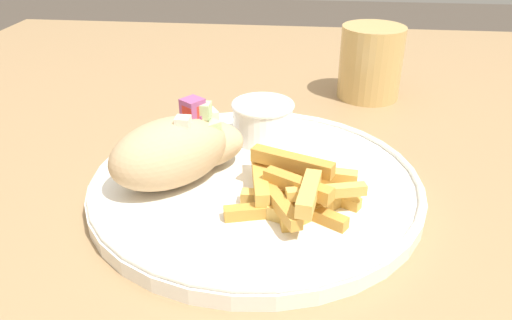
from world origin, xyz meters
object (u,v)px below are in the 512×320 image
(water_glass, at_px, (370,66))
(fries_pile, at_px, (296,191))
(plate, at_px, (256,183))
(pita_sandwich_near, at_px, (171,151))
(sauce_ramekin, at_px, (263,119))
(pita_sandwich_far, at_px, (190,143))

(water_glass, bearing_deg, fries_pile, -106.24)
(plate, height_order, pita_sandwich_near, pita_sandwich_near)
(sauce_ramekin, xyz_separation_m, water_glass, (0.13, 0.18, 0.01))
(pita_sandwich_near, bearing_deg, fries_pile, -58.35)
(plate, bearing_deg, sauce_ramekin, 91.42)
(fries_pile, xyz_separation_m, water_glass, (0.09, 0.30, 0.02))
(plate, distance_m, pita_sandwich_near, 0.08)
(pita_sandwich_near, height_order, pita_sandwich_far, pita_sandwich_near)
(fries_pile, height_order, sauce_ramekin, sauce_ramekin)
(fries_pile, distance_m, sauce_ramekin, 0.13)
(plate, height_order, sauce_ramekin, sauce_ramekin)
(fries_pile, relative_size, sauce_ramekin, 1.76)
(fries_pile, bearing_deg, water_glass, 73.76)
(pita_sandwich_near, distance_m, fries_pile, 0.12)
(pita_sandwich_near, relative_size, sauce_ramekin, 1.98)
(sauce_ramekin, relative_size, water_glass, 0.70)
(plate, bearing_deg, fries_pile, -44.78)
(fries_pile, bearing_deg, pita_sandwich_near, 167.49)
(pita_sandwich_near, relative_size, pita_sandwich_far, 1.11)
(sauce_ramekin, bearing_deg, pita_sandwich_far, -134.21)
(water_glass, bearing_deg, pita_sandwich_near, -126.17)
(pita_sandwich_near, relative_size, water_glass, 1.38)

